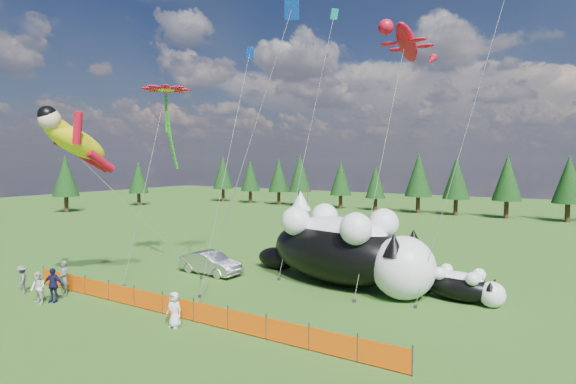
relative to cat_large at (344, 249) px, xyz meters
The scene contains 18 objects.
ground 7.85m from the cat_large, 125.17° to the right, with size 160.00×160.00×0.00m, color #133B0A.
safety_fence 10.28m from the cat_large, 115.36° to the right, with size 22.06×0.06×1.10m.
tree_line 39.12m from the cat_large, 96.39° to the left, with size 90.00×4.00×8.00m, color black, non-canonical shape.
festival_tents 34.49m from the cat_large, 78.87° to the left, with size 50.00×3.20×2.80m, color white, non-canonical shape.
cat_large is the anchor object (origin of this frame).
cat_small 6.68m from the cat_large, ahead, with size 4.85×2.21×1.76m.
car 8.86m from the cat_large, 165.76° to the right, with size 1.52×4.36×1.44m, color silver.
spectator_a 15.79m from the cat_large, 141.63° to the right, with size 0.68×0.45×1.87m, color #5E5D62.
spectator_b 16.57m from the cat_large, 136.09° to the right, with size 0.81×0.48×1.67m, color silver.
spectator_c 15.92m from the cat_large, 136.89° to the right, with size 1.05×0.54×1.80m, color #151539.
spectator_d 18.11m from the cat_large, 142.71° to the right, with size 1.04×0.54×1.61m, color #5E5D62.
spectator_e 10.83m from the cat_large, 109.52° to the right, with size 0.77×0.50×1.58m, color silver.
superhero_kite 16.35m from the cat_large, 144.27° to the right, with size 6.31×7.78×11.60m.
gecko_kite 14.45m from the cat_large, 75.03° to the left, with size 3.81×12.31×17.52m.
flower_kite 15.19m from the cat_large, 165.22° to the right, with size 3.37×5.94×12.56m.
diamond_kite_a 14.30m from the cat_large, behind, with size 2.76×8.46×16.73m.
diamond_kite_c 13.40m from the cat_large, 84.23° to the right, with size 5.19×1.58×14.70m.
diamond_kite_d 15.76m from the cat_large, 123.88° to the left, with size 0.87×7.25×18.93m.
Camera 1 is at (15.10, -17.84, 7.34)m, focal length 28.00 mm.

